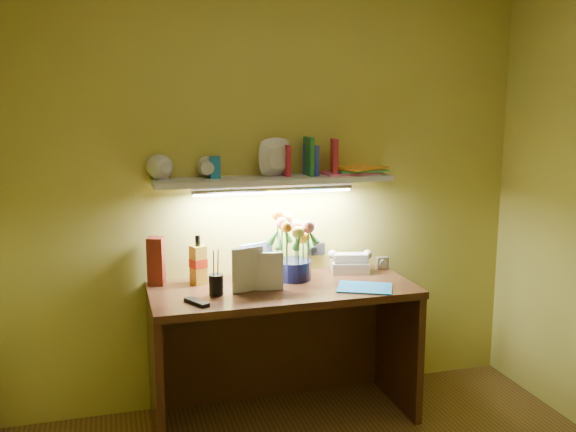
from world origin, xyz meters
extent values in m
cube|color=#35180E|center=(0.00, 1.20, 0.38)|extent=(1.40, 0.60, 0.75)
cube|color=#B7B7BB|center=(0.65, 1.39, 0.79)|extent=(0.07, 0.04, 0.07)
cube|color=maroon|center=(-0.64, 1.43, 0.88)|extent=(0.10, 0.10, 0.26)
cylinder|color=black|center=(-0.37, 1.16, 0.84)|extent=(0.08, 0.08, 0.18)
cube|color=black|center=(-0.48, 1.04, 0.76)|extent=(0.11, 0.16, 0.02)
cube|color=#1A76BF|center=(0.40, 1.05, 0.75)|extent=(0.34, 0.31, 0.01)
imported|color=beige|center=(-0.28, 1.14, 0.87)|extent=(0.18, 0.05, 0.24)
imported|color=silver|center=(-0.16, 1.17, 0.85)|extent=(0.15, 0.05, 0.20)
cube|color=silver|center=(0.00, 1.38, 1.30)|extent=(1.30, 0.25, 0.03)
imported|color=silver|center=(-0.57, 1.38, 1.37)|extent=(0.17, 0.17, 0.10)
imported|color=silver|center=(-0.36, 1.38, 1.37)|extent=(0.13, 0.13, 0.11)
imported|color=silver|center=(0.03, 1.37, 1.34)|extent=(0.26, 0.26, 0.05)
cube|color=silver|center=(-0.59, 1.42, 1.37)|extent=(0.05, 0.05, 0.10)
cube|color=#1A76BF|center=(-0.32, 1.41, 1.37)|extent=(0.05, 0.04, 0.12)
cube|color=#AF2236|center=(0.07, 1.41, 1.40)|extent=(0.03, 0.12, 0.17)
cube|color=gold|center=(0.23, 1.41, 1.42)|extent=(0.06, 0.13, 0.20)
cube|color=#2B42A5|center=(0.21, 1.39, 1.40)|extent=(0.06, 0.12, 0.17)
cube|color=#23703E|center=(0.20, 1.40, 1.42)|extent=(0.02, 0.14, 0.21)
cube|color=#AF2236|center=(0.34, 1.38, 1.41)|extent=(0.06, 0.14, 0.20)
cube|color=pink|center=(0.44, 1.41, 1.32)|extent=(0.31, 0.23, 0.01)
cube|color=#4CA95B|center=(0.50, 1.40, 1.33)|extent=(0.28, 0.21, 0.01)
cube|color=#FFA229|center=(0.50, 1.40, 1.35)|extent=(0.33, 0.30, 0.01)
camera|label=1|loc=(-0.88, -1.96, 1.73)|focal=40.00mm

